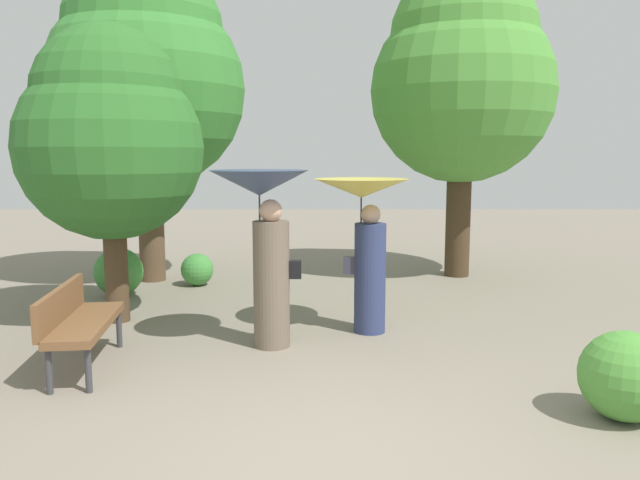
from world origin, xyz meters
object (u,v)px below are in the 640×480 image
at_px(tree_near_right, 460,75).
at_px(tree_mid_left, 107,133).
at_px(person_left, 262,226).
at_px(park_bench, 75,319).
at_px(tree_near_left, 143,73).
at_px(person_right, 362,225).

xyz_separation_m(tree_near_right, tree_mid_left, (-5.02, -3.03, -1.06)).
distance_m(person_left, park_bench, 2.13).
height_order(park_bench, tree_near_left, tree_near_left).
relative_size(person_left, person_right, 1.06).
relative_size(person_right, tree_near_right, 0.35).
bearing_deg(tree_near_left, person_right, -42.56).
bearing_deg(person_right, park_bench, 113.37).
distance_m(person_right, tree_mid_left, 3.35).
bearing_deg(tree_near_right, tree_mid_left, -148.88).
distance_m(tree_near_left, tree_near_right, 5.29).
xyz_separation_m(person_left, park_bench, (-1.80, -0.74, -0.85)).
bearing_deg(tree_mid_left, person_left, -27.82).
xyz_separation_m(person_right, park_bench, (-2.94, -1.30, -0.79)).
height_order(person_left, person_right, person_left).
distance_m(person_right, tree_near_right, 4.54).
bearing_deg(person_left, park_bench, 111.69).
relative_size(person_left, tree_mid_left, 0.53).
xyz_separation_m(tree_near_left, tree_mid_left, (0.25, -2.62, -1.05)).
distance_m(person_right, park_bench, 3.31).
height_order(person_right, park_bench, person_right).
bearing_deg(tree_near_left, tree_mid_left, -84.53).
distance_m(tree_near_left, tree_mid_left, 2.83).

